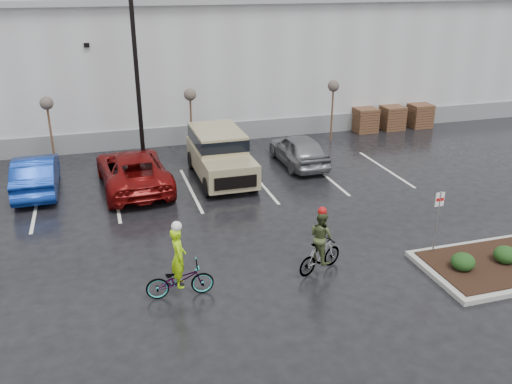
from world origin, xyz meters
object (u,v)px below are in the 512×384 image
object	(u,v)px
sapling_west	(47,107)
pallet_stack_b	(392,118)
sapling_east	(333,89)
cyclist_olive	(320,248)
car_grey	(299,150)
cyclist_hivis	(179,273)
car_red	(133,170)
pallet_stack_a	(365,120)
car_blue	(36,174)
sapling_mid	(190,98)
lamppost	(134,39)
pallet_stack_c	(420,115)
fire_lane_sign	(438,216)
suv_tan	(221,156)

from	to	relation	value
sapling_west	pallet_stack_b	bearing A→B (deg)	3.14
sapling_east	pallet_stack_b	size ratio (longest dim) A/B	2.37
sapling_east	cyclist_olive	xyz separation A→B (m)	(-5.97, -12.61, -1.95)
car_grey	cyclist_hivis	distance (m)	11.82
cyclist_hivis	car_red	bearing A→B (deg)	5.92
pallet_stack_a	car_blue	world-z (taller)	car_blue
cyclist_hivis	sapling_mid	bearing A→B (deg)	-9.38
lamppost	pallet_stack_b	bearing A→B (deg)	8.02
sapling_east	pallet_stack_c	distance (m)	6.42
lamppost	car_blue	xyz separation A→B (m)	(-4.51, -2.34, -4.92)
car_grey	sapling_west	bearing A→B (deg)	-17.50
pallet_stack_b	pallet_stack_c	world-z (taller)	same
cyclist_hivis	pallet_stack_a	bearing A→B (deg)	-40.18
sapling_east	car_red	bearing A→B (deg)	-159.14
pallet_stack_c	lamppost	bearing A→B (deg)	-172.87
sapling_mid	pallet_stack_b	bearing A→B (deg)	4.89
sapling_east	pallet_stack_c	bearing A→B (deg)	9.46
pallet_stack_a	car_red	xyz separation A→B (m)	(-13.20, -5.08, 0.11)
sapling_mid	cyclist_olive	distance (m)	12.85
fire_lane_sign	car_blue	bearing A→B (deg)	142.46
cyclist_hivis	pallet_stack_c	bearing A→B (deg)	-47.13
cyclist_hivis	fire_lane_sign	bearing A→B (deg)	-87.82
pallet_stack_c	fire_lane_sign	bearing A→B (deg)	-120.72
cyclist_hivis	cyclist_olive	distance (m)	4.22
sapling_west	sapling_east	size ratio (longest dim) A/B	1.00
sapling_west	car_red	world-z (taller)	sapling_west
suv_tan	cyclist_hivis	bearing A→B (deg)	-110.24
fire_lane_sign	car_red	bearing A→B (deg)	134.27
cyclist_hivis	pallet_stack_b	bearing A→B (deg)	-43.77
lamppost	pallet_stack_b	size ratio (longest dim) A/B	6.83
sapling_mid	cyclist_olive	world-z (taller)	sapling_mid
pallet_stack_c	cyclist_olive	xyz separation A→B (m)	(-11.97, -13.61, 0.10)
sapling_west	cyclist_olive	distance (m)	15.08
lamppost	pallet_stack_a	xyz separation A→B (m)	(12.50, 2.00, -5.01)
pallet_stack_a	cyclist_olive	size ratio (longest dim) A/B	0.65
sapling_mid	pallet_stack_a	bearing A→B (deg)	5.71
car_blue	suv_tan	world-z (taller)	suv_tan
pallet_stack_b	sapling_west	bearing A→B (deg)	-176.86
pallet_stack_c	car_blue	world-z (taller)	car_blue
sapling_west	sapling_mid	distance (m)	6.50
sapling_east	suv_tan	xyz separation A→B (m)	(-6.99, -4.09, -1.70)
car_red	pallet_stack_c	bearing A→B (deg)	-166.97
cyclist_olive	pallet_stack_b	bearing A→B (deg)	-59.26
sapling_west	car_grey	xyz separation A→B (m)	(10.89, -3.29, -2.00)
lamppost	suv_tan	bearing A→B (deg)	-45.82
car_red	suv_tan	size ratio (longest dim) A/B	1.10
car_red	car_blue	bearing A→B (deg)	-14.83
lamppost	pallet_stack_c	distance (m)	16.89
sapling_west	sapling_east	distance (m)	14.00
sapling_west	sapling_mid	world-z (taller)	same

